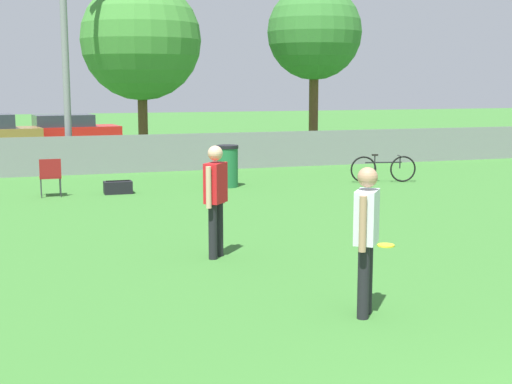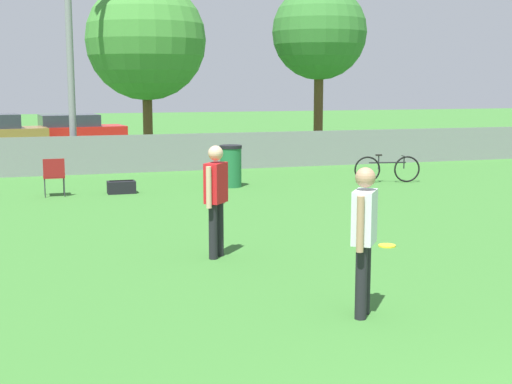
{
  "view_description": "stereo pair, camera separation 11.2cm",
  "coord_description": "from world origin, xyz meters",
  "px_view_note": "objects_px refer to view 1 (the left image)",
  "views": [
    {
      "loc": [
        -4.32,
        -2.62,
        2.58
      ],
      "look_at": [
        -1.24,
        6.87,
        1.05
      ],
      "focal_mm": 50.0,
      "sensor_mm": 36.0,
      "label": 1
    },
    {
      "loc": [
        -4.21,
        -2.65,
        2.58
      ],
      "look_at": [
        -1.24,
        6.87,
        1.05
      ],
      "focal_mm": 50.0,
      "sensor_mm": 36.0,
      "label": 2
    }
  ],
  "objects_px": {
    "frisbee_disc": "(386,245)",
    "bicycle_sideline": "(383,169)",
    "tree_far_right": "(314,33)",
    "folding_chair_sideline": "(50,175)",
    "trash_bin": "(227,166)",
    "gear_bag_sideline": "(118,187)",
    "parked_car_red": "(64,131)",
    "tree_near_pole": "(141,40)",
    "player_thrower_red": "(216,194)",
    "player_receiver_white": "(366,231)"
  },
  "relations": [
    {
      "from": "tree_far_right",
      "to": "player_receiver_white",
      "type": "bearing_deg",
      "value": -110.62
    },
    {
      "from": "folding_chair_sideline",
      "to": "trash_bin",
      "type": "bearing_deg",
      "value": -176.61
    },
    {
      "from": "player_thrower_red",
      "to": "folding_chair_sideline",
      "type": "distance_m",
      "value": 7.07
    },
    {
      "from": "player_thrower_red",
      "to": "player_receiver_white",
      "type": "xyz_separation_m",
      "value": [
        0.89,
        -3.12,
        0.0
      ]
    },
    {
      "from": "tree_near_pole",
      "to": "player_thrower_red",
      "type": "bearing_deg",
      "value": -94.74
    },
    {
      "from": "tree_far_right",
      "to": "gear_bag_sideline",
      "type": "relative_size",
      "value": 9.08
    },
    {
      "from": "tree_far_right",
      "to": "folding_chair_sideline",
      "type": "relative_size",
      "value": 6.69
    },
    {
      "from": "trash_bin",
      "to": "gear_bag_sideline",
      "type": "height_order",
      "value": "trash_bin"
    },
    {
      "from": "player_thrower_red",
      "to": "parked_car_red",
      "type": "relative_size",
      "value": 0.37
    },
    {
      "from": "bicycle_sideline",
      "to": "parked_car_red",
      "type": "xyz_separation_m",
      "value": [
        -7.38,
        13.35,
        0.29
      ]
    },
    {
      "from": "tree_near_pole",
      "to": "tree_far_right",
      "type": "xyz_separation_m",
      "value": [
        5.77,
        -0.92,
        0.3
      ]
    },
    {
      "from": "tree_near_pole",
      "to": "player_receiver_white",
      "type": "xyz_separation_m",
      "value": [
        -0.26,
        -16.92,
        -2.99
      ]
    },
    {
      "from": "gear_bag_sideline",
      "to": "player_thrower_red",
      "type": "bearing_deg",
      "value": -84.87
    },
    {
      "from": "tree_far_right",
      "to": "frisbee_disc",
      "type": "xyz_separation_m",
      "value": [
        -4.14,
        -13.0,
        -4.25
      ]
    },
    {
      "from": "gear_bag_sideline",
      "to": "tree_far_right",
      "type": "bearing_deg",
      "value": 39.32
    },
    {
      "from": "player_receiver_white",
      "to": "parked_car_red",
      "type": "bearing_deg",
      "value": 41.86
    },
    {
      "from": "player_receiver_white",
      "to": "frisbee_disc",
      "type": "bearing_deg",
      "value": 4.75
    },
    {
      "from": "parked_car_red",
      "to": "player_receiver_white",
      "type": "bearing_deg",
      "value": -91.69
    },
    {
      "from": "frisbee_disc",
      "to": "parked_car_red",
      "type": "relative_size",
      "value": 0.06
    },
    {
      "from": "frisbee_disc",
      "to": "tree_near_pole",
      "type": "bearing_deg",
      "value": 96.67
    },
    {
      "from": "tree_far_right",
      "to": "frisbee_disc",
      "type": "distance_m",
      "value": 14.29
    },
    {
      "from": "gear_bag_sideline",
      "to": "bicycle_sideline",
      "type": "bearing_deg",
      "value": -1.65
    },
    {
      "from": "bicycle_sideline",
      "to": "parked_car_red",
      "type": "height_order",
      "value": "parked_car_red"
    },
    {
      "from": "frisbee_disc",
      "to": "bicycle_sideline",
      "type": "height_order",
      "value": "bicycle_sideline"
    },
    {
      "from": "frisbee_disc",
      "to": "gear_bag_sideline",
      "type": "xyz_separation_m",
      "value": [
        -3.38,
        6.85,
        0.13
      ]
    },
    {
      "from": "tree_far_right",
      "to": "bicycle_sideline",
      "type": "distance_m",
      "value": 7.48
    },
    {
      "from": "bicycle_sideline",
      "to": "trash_bin",
      "type": "height_order",
      "value": "trash_bin"
    },
    {
      "from": "frisbee_disc",
      "to": "bicycle_sideline",
      "type": "bearing_deg",
      "value": 62.32
    },
    {
      "from": "player_receiver_white",
      "to": "gear_bag_sideline",
      "type": "distance_m",
      "value": 9.99
    },
    {
      "from": "tree_far_right",
      "to": "parked_car_red",
      "type": "distance_m",
      "value": 11.24
    },
    {
      "from": "bicycle_sideline",
      "to": "trash_bin",
      "type": "bearing_deg",
      "value": -173.82
    },
    {
      "from": "player_thrower_red",
      "to": "parked_car_red",
      "type": "xyz_separation_m",
      "value": [
        -1.12,
        19.88,
        -0.32
      ]
    },
    {
      "from": "trash_bin",
      "to": "tree_near_pole",
      "type": "bearing_deg",
      "value": 98.33
    },
    {
      "from": "folding_chair_sideline",
      "to": "tree_far_right",
      "type": "bearing_deg",
      "value": -145.71
    },
    {
      "from": "tree_far_right",
      "to": "trash_bin",
      "type": "relative_size",
      "value": 5.63
    },
    {
      "from": "tree_far_right",
      "to": "trash_bin",
      "type": "xyz_separation_m",
      "value": [
        -4.77,
        -5.91,
        -3.73
      ]
    },
    {
      "from": "tree_near_pole",
      "to": "player_receiver_white",
      "type": "distance_m",
      "value": 17.18
    },
    {
      "from": "gear_bag_sideline",
      "to": "frisbee_disc",
      "type": "bearing_deg",
      "value": -63.74
    },
    {
      "from": "tree_near_pole",
      "to": "player_receiver_white",
      "type": "height_order",
      "value": "tree_near_pole"
    },
    {
      "from": "tree_near_pole",
      "to": "trash_bin",
      "type": "relative_size",
      "value": 5.67
    },
    {
      "from": "bicycle_sideline",
      "to": "trash_bin",
      "type": "xyz_separation_m",
      "value": [
        -4.12,
        0.45,
        0.17
      ]
    },
    {
      "from": "trash_bin",
      "to": "gear_bag_sideline",
      "type": "xyz_separation_m",
      "value": [
        -2.75,
        -0.25,
        -0.38
      ]
    },
    {
      "from": "player_receiver_white",
      "to": "player_thrower_red",
      "type": "bearing_deg",
      "value": 52.82
    },
    {
      "from": "trash_bin",
      "to": "parked_car_red",
      "type": "xyz_separation_m",
      "value": [
        -3.26,
        12.9,
        0.12
      ]
    },
    {
      "from": "frisbee_disc",
      "to": "trash_bin",
      "type": "height_order",
      "value": "trash_bin"
    },
    {
      "from": "bicycle_sideline",
      "to": "folding_chair_sideline",
      "type": "bearing_deg",
      "value": -168.94
    },
    {
      "from": "player_thrower_red",
      "to": "parked_car_red",
      "type": "bearing_deg",
      "value": 43.45
    },
    {
      "from": "folding_chair_sideline",
      "to": "trash_bin",
      "type": "distance_m",
      "value": 4.27
    },
    {
      "from": "tree_far_right",
      "to": "frisbee_disc",
      "type": "bearing_deg",
      "value": -107.65
    },
    {
      "from": "player_receiver_white",
      "to": "frisbee_disc",
      "type": "height_order",
      "value": "player_receiver_white"
    }
  ]
}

